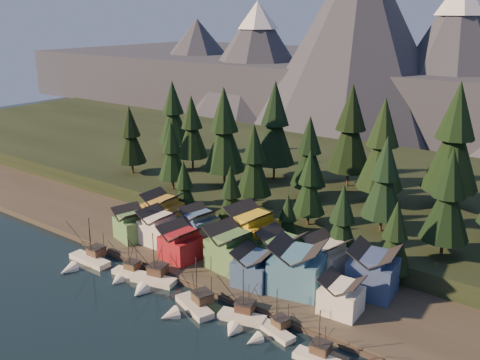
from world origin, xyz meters
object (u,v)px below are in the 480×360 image
Objects in this scene: boat_0 at (85,256)px; boat_5 at (270,326)px; boat_1 at (126,268)px; house_front_0 at (132,223)px; house_back_1 at (199,224)px; boat_4 at (240,312)px; house_back_0 at (163,210)px; boat_2 at (150,274)px; house_front_1 at (159,226)px; boat_3 at (189,300)px; boat_6 at (315,353)px.

boat_0 is 1.25× the size of boat_5.
boat_1 is (12.30, 1.63, -0.15)m from boat_0.
house_back_1 reaches higher than house_front_0.
boat_4 is 48.25m from house_back_0.
house_front_1 is (-11.66, 14.53, 3.54)m from boat_2.
house_front_0 is 1.08× the size of house_back_1.
house_front_1 is at bearing 176.45° from boat_5.
boat_3 is at bearing -40.52° from house_back_0.
boat_3 is at bearing -42.82° from house_back_1.
boat_6 reaches higher than house_front_0.
house_front_0 is 1.02× the size of house_back_0.
boat_0 is at bearing 176.49° from boat_6.
boat_1 is at bearing -85.96° from house_back_1.
boat_5 is (50.45, 2.25, -0.45)m from boat_0.
boat_2 reaches higher than house_front_1.
house_back_0 is at bearing 106.78° from boat_1.
house_back_1 reaches higher than house_front_1.
boat_6 is (48.96, -2.05, 0.11)m from boat_1.
house_front_1 reaches higher than boat_1.
house_front_0 is (-61.00, 15.16, 3.52)m from boat_6.
house_front_1 reaches higher than house_front_0.
boat_1 is at bearing -163.78° from boat_5.
house_front_1 is at bearing 143.46° from boat_4.
boat_0 is 1.40× the size of house_back_1.
boat_6 is at bearing 0.93° from house_front_0.
boat_3 is 31.08m from house_front_1.
house_back_1 is at bearing 128.86° from boat_4.
house_back_0 reaches higher than boat_6.
boat_0 is 1.21× the size of boat_1.
boat_2 is 24.37m from boat_4.
boat_0 reaches higher than boat_4.
house_back_0 is at bearing 130.39° from house_front_1.
house_front_0 is (-12.04, 13.11, 3.63)m from boat_1.
house_front_0 is 7.76m from house_front_1.
boat_2 is 41.97m from boat_6.
boat_2 is 31.08m from boat_5.
boat_3 is (20.92, -2.21, 0.31)m from boat_1.
boat_0 is 24.94m from house_back_0.
house_back_0 is at bearing 170.92° from boat_5.
boat_1 is 1.20× the size of house_front_1.
house_front_0 is at bearing -98.11° from house_back_0.
house_back_1 is at bearing 75.07° from boat_1.
boat_2 reaches higher than boat_3.
boat_2 is 23.04m from house_front_0.
boat_5 is (6.70, 0.17, -0.56)m from boat_4.
boat_3 is 28.04m from boat_6.
house_front_1 is at bearing 97.77° from boat_1.
boat_1 is 0.81× the size of boat_2.
boat_6 is (61.25, -0.41, -0.04)m from boat_0.
boat_1 is at bearing 174.48° from boat_6.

